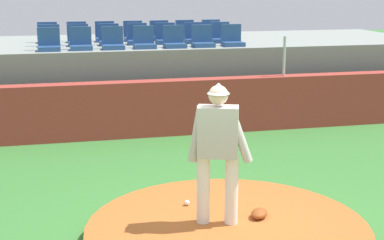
{
  "coord_description": "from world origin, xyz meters",
  "views": [
    {
      "loc": [
        -1.97,
        -6.43,
        3.18
      ],
      "look_at": [
        0.0,
        1.91,
        1.15
      ],
      "focal_mm": 54.53,
      "sensor_mm": 36.0,
      "label": 1
    }
  ],
  "objects_px": {
    "stadium_chair_14": "(48,36)",
    "stadium_chair_19": "(185,33)",
    "stadium_chair_9": "(109,38)",
    "stadium_chair_15": "(77,36)",
    "pitcher": "(218,143)",
    "stadium_chair_2": "(113,42)",
    "stadium_chair_5": "(202,40)",
    "stadium_chair_17": "(133,35)",
    "stadium_chair_10": "(137,38)",
    "stadium_chair_12": "(195,37)",
    "stadium_chair_11": "(166,37)",
    "stadium_chair_13": "(221,36)",
    "stadium_chair_20": "(212,33)",
    "stadium_chair_7": "(50,40)",
    "stadium_chair_4": "(174,41)",
    "baseball": "(187,203)",
    "stadium_chair_3": "(144,41)",
    "fielding_glove": "(259,213)",
    "stadium_chair_18": "(160,34)",
    "stadium_chair_6": "(232,39)",
    "stadium_chair_1": "(81,43)",
    "stadium_chair_0": "(49,43)",
    "stadium_chair_16": "(105,35)",
    "stadium_chair_8": "(79,39)"
  },
  "relations": [
    {
      "from": "stadium_chair_12",
      "to": "stadium_chair_16",
      "type": "distance_m",
      "value": 2.3
    },
    {
      "from": "stadium_chair_9",
      "to": "stadium_chair_10",
      "type": "bearing_deg",
      "value": -176.28
    },
    {
      "from": "stadium_chair_4",
      "to": "stadium_chair_9",
      "type": "distance_m",
      "value": 1.66
    },
    {
      "from": "stadium_chair_1",
      "to": "fielding_glove",
      "type": "bearing_deg",
      "value": 105.69
    },
    {
      "from": "baseball",
      "to": "stadium_chair_11",
      "type": "xyz_separation_m",
      "value": [
        1.03,
        6.85,
        1.59
      ]
    },
    {
      "from": "fielding_glove",
      "to": "stadium_chair_15",
      "type": "relative_size",
      "value": 0.6
    },
    {
      "from": "stadium_chair_6",
      "to": "stadium_chair_7",
      "type": "bearing_deg",
      "value": -11.87
    },
    {
      "from": "stadium_chair_1",
      "to": "stadium_chair_20",
      "type": "xyz_separation_m",
      "value": [
        3.49,
        1.78,
        0.0
      ]
    },
    {
      "from": "stadium_chair_4",
      "to": "stadium_chair_18",
      "type": "height_order",
      "value": "same"
    },
    {
      "from": "stadium_chair_17",
      "to": "stadium_chair_4",
      "type": "bearing_deg",
      "value": 111.18
    },
    {
      "from": "stadium_chair_15",
      "to": "stadium_chair_16",
      "type": "bearing_deg",
      "value": 178.96
    },
    {
      "from": "stadium_chair_5",
      "to": "stadium_chair_20",
      "type": "bearing_deg",
      "value": -111.5
    },
    {
      "from": "stadium_chair_2",
      "to": "stadium_chair_5",
      "type": "distance_m",
      "value": 2.07
    },
    {
      "from": "stadium_chair_11",
      "to": "stadium_chair_12",
      "type": "height_order",
      "value": "same"
    },
    {
      "from": "stadium_chair_9",
      "to": "stadium_chair_10",
      "type": "relative_size",
      "value": 1.0
    },
    {
      "from": "baseball",
      "to": "stadium_chair_12",
      "type": "bearing_deg",
      "value": 75.64
    },
    {
      "from": "pitcher",
      "to": "stadium_chair_10",
      "type": "distance_m",
      "value": 7.56
    },
    {
      "from": "stadium_chair_11",
      "to": "stadium_chair_8",
      "type": "bearing_deg",
      "value": -0.65
    },
    {
      "from": "stadium_chair_4",
      "to": "stadium_chair_13",
      "type": "relative_size",
      "value": 1.0
    },
    {
      "from": "stadium_chair_20",
      "to": "stadium_chair_15",
      "type": "bearing_deg",
      "value": 0.2
    },
    {
      "from": "stadium_chair_9",
      "to": "stadium_chair_13",
      "type": "height_order",
      "value": "same"
    },
    {
      "from": "stadium_chair_0",
      "to": "stadium_chair_13",
      "type": "bearing_deg",
      "value": -168.13
    },
    {
      "from": "stadium_chair_3",
      "to": "stadium_chair_11",
      "type": "height_order",
      "value": "same"
    },
    {
      "from": "stadium_chair_10",
      "to": "fielding_glove",
      "type": "bearing_deg",
      "value": 93.58
    },
    {
      "from": "stadium_chair_14",
      "to": "stadium_chair_19",
      "type": "bearing_deg",
      "value": 179.97
    },
    {
      "from": "pitcher",
      "to": "stadium_chair_5",
      "type": "bearing_deg",
      "value": 96.2
    },
    {
      "from": "stadium_chair_14",
      "to": "stadium_chair_17",
      "type": "distance_m",
      "value": 2.14
    },
    {
      "from": "pitcher",
      "to": "stadium_chair_11",
      "type": "distance_m",
      "value": 7.56
    },
    {
      "from": "stadium_chair_0",
      "to": "stadium_chair_2",
      "type": "distance_m",
      "value": 1.4
    },
    {
      "from": "stadium_chair_11",
      "to": "stadium_chair_15",
      "type": "relative_size",
      "value": 1.0
    },
    {
      "from": "fielding_glove",
      "to": "stadium_chair_9",
      "type": "distance_m",
      "value": 7.72
    },
    {
      "from": "stadium_chair_12",
      "to": "stadium_chair_20",
      "type": "height_order",
      "value": "same"
    },
    {
      "from": "stadium_chair_7",
      "to": "stadium_chair_11",
      "type": "bearing_deg",
      "value": 179.69
    },
    {
      "from": "stadium_chair_5",
      "to": "stadium_chair_17",
      "type": "relative_size",
      "value": 1.0
    },
    {
      "from": "stadium_chair_6",
      "to": "stadium_chair_13",
      "type": "height_order",
      "value": "same"
    },
    {
      "from": "stadium_chair_4",
      "to": "stadium_chair_20",
      "type": "height_order",
      "value": "same"
    },
    {
      "from": "stadium_chair_10",
      "to": "stadium_chair_19",
      "type": "distance_m",
      "value": 1.66
    },
    {
      "from": "stadium_chair_1",
      "to": "stadium_chair_9",
      "type": "distance_m",
      "value": 1.11
    },
    {
      "from": "stadium_chair_9",
      "to": "stadium_chair_15",
      "type": "relative_size",
      "value": 1.0
    },
    {
      "from": "stadium_chair_1",
      "to": "stadium_chair_17",
      "type": "distance_m",
      "value": 2.26
    },
    {
      "from": "stadium_chair_10",
      "to": "stadium_chair_13",
      "type": "relative_size",
      "value": 1.0
    },
    {
      "from": "stadium_chair_14",
      "to": "stadium_chair_20",
      "type": "height_order",
      "value": "same"
    },
    {
      "from": "stadium_chair_1",
      "to": "stadium_chair_6",
      "type": "distance_m",
      "value": 3.5
    },
    {
      "from": "stadium_chair_11",
      "to": "stadium_chair_16",
      "type": "distance_m",
      "value": 1.66
    },
    {
      "from": "stadium_chair_7",
      "to": "stadium_chair_19",
      "type": "bearing_deg",
      "value": -165.12
    },
    {
      "from": "stadium_chair_9",
      "to": "stadium_chair_20",
      "type": "distance_m",
      "value": 2.94
    },
    {
      "from": "stadium_chair_10",
      "to": "stadium_chair_12",
      "type": "relative_size",
      "value": 1.0
    },
    {
      "from": "pitcher",
      "to": "stadium_chair_2",
      "type": "xyz_separation_m",
      "value": [
        -0.58,
        6.61,
        0.6
      ]
    },
    {
      "from": "stadium_chair_9",
      "to": "stadium_chair_17",
      "type": "xyz_separation_m",
      "value": [
        0.7,
        0.91,
        0.0
      ]
    },
    {
      "from": "fielding_glove",
      "to": "stadium_chair_6",
      "type": "height_order",
      "value": "stadium_chair_6"
    }
  ]
}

